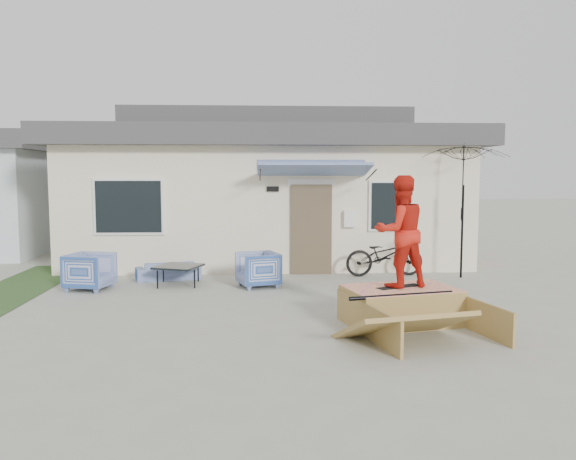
{
  "coord_description": "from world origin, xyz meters",
  "views": [
    {
      "loc": [
        -0.31,
        -8.95,
        2.34
      ],
      "look_at": [
        0.3,
        1.8,
        1.3
      ],
      "focal_mm": 36.11,
      "sensor_mm": 36.0,
      "label": 1
    }
  ],
  "objects": [
    {
      "name": "ground",
      "position": [
        0.0,
        0.0,
        0.0
      ],
      "size": [
        90.0,
        90.0,
        0.0
      ],
      "primitive_type": "plane",
      "color": "#9B9B8C",
      "rests_on": "ground"
    },
    {
      "name": "skater",
      "position": [
        1.95,
        -0.06,
        1.48
      ],
      "size": [
        0.99,
        0.85,
        1.75
      ],
      "primitive_type": "imported",
      "rotation": [
        0.0,
        0.0,
        3.39
      ],
      "color": "red",
      "rests_on": "skateboard"
    },
    {
      "name": "loveseat",
      "position": [
        -2.25,
        3.94,
        0.27
      ],
      "size": [
        1.46,
        0.8,
        0.55
      ],
      "primitive_type": "imported",
      "rotation": [
        0.0,
        0.0,
        3.43
      ],
      "color": "#1E4390",
      "rests_on": "ground"
    },
    {
      "name": "armchair_left",
      "position": [
        -3.66,
        2.85,
        0.42
      ],
      "size": [
        0.93,
        0.97,
        0.83
      ],
      "primitive_type": "imported",
      "rotation": [
        0.0,
        0.0,
        1.34
      ],
      "color": "#1E4390",
      "rests_on": "ground"
    },
    {
      "name": "coffee_table",
      "position": [
        -1.94,
        3.26,
        0.21
      ],
      "size": [
        1.08,
        1.08,
        0.42
      ],
      "primitive_type": "cube",
      "rotation": [
        0.0,
        0.0,
        -0.35
      ],
      "color": "black",
      "rests_on": "ground"
    },
    {
      "name": "skateboard",
      "position": [
        1.95,
        -0.06,
        0.58
      ],
      "size": [
        0.8,
        0.53,
        0.05
      ],
      "primitive_type": "cube",
      "rotation": [
        0.0,
        0.0,
        0.45
      ],
      "color": "black",
      "rests_on": "skate_ramp"
    },
    {
      "name": "house",
      "position": [
        0.0,
        7.99,
        1.94
      ],
      "size": [
        10.8,
        8.49,
        4.1
      ],
      "color": "beige",
      "rests_on": "ground"
    },
    {
      "name": "patio_umbrella",
      "position": [
        4.35,
        3.79,
        1.75
      ],
      "size": [
        2.1,
        1.97,
        2.2
      ],
      "color": "black",
      "rests_on": "ground"
    },
    {
      "name": "skate_ramp",
      "position": [
        1.97,
        -0.12,
        0.28
      ],
      "size": [
        2.12,
        2.54,
        0.56
      ],
      "primitive_type": null,
      "rotation": [
        0.0,
        0.0,
        0.23
      ],
      "color": "olive",
      "rests_on": "ground"
    },
    {
      "name": "bicycle",
      "position": [
        2.66,
        4.11,
        0.58
      ],
      "size": [
        1.86,
        0.77,
        1.16
      ],
      "primitive_type": "imported",
      "rotation": [
        0.0,
        0.0,
        1.65
      ],
      "color": "black",
      "rests_on": "ground"
    },
    {
      "name": "armchair_right",
      "position": [
        -0.26,
        2.97,
        0.4
      ],
      "size": [
        0.94,
        0.97,
        0.81
      ],
      "primitive_type": "imported",
      "rotation": [
        0.0,
        0.0,
        -1.27
      ],
      "color": "#1E4390",
      "rests_on": "ground"
    }
  ]
}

